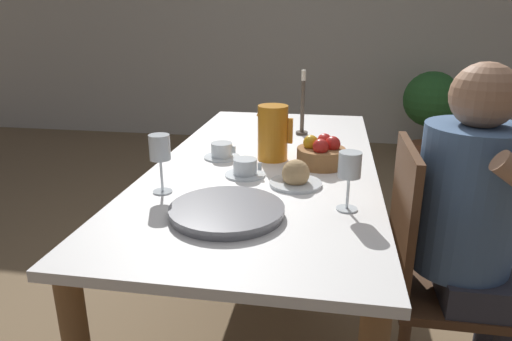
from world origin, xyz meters
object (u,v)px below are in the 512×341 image
(wine_glass_water, at_px, (160,150))
(fruit_bowl, at_px, (321,154))
(candlestick_tall, at_px, (302,110))
(chair_person_side, at_px, (435,273))
(potted_plant, at_px, (431,104))
(wine_glass_juice, at_px, (350,168))
(teacup_near_person, at_px, (245,168))
(bread_plate, at_px, (296,176))
(person_seated, at_px, (476,222))
(teacup_across, at_px, (222,151))
(red_pitcher, at_px, (273,133))
(serving_tray, at_px, (227,211))

(wine_glass_water, height_order, fruit_bowl, wine_glass_water)
(fruit_bowl, height_order, candlestick_tall, candlestick_tall)
(chair_person_side, height_order, potted_plant, chair_person_side)
(wine_glass_juice, distance_m, potted_plant, 3.24)
(wine_glass_juice, height_order, potted_plant, wine_glass_juice)
(wine_glass_water, bearing_deg, potted_plant, 64.50)
(teacup_near_person, bearing_deg, bread_plate, -20.15)
(candlestick_tall, bearing_deg, bread_plate, -87.60)
(person_seated, height_order, candlestick_tall, person_seated)
(wine_glass_water, bearing_deg, teacup_across, 75.99)
(red_pitcher, bearing_deg, chair_person_side, -33.23)
(wine_glass_juice, height_order, teacup_across, wine_glass_juice)
(person_seated, bearing_deg, candlestick_tall, -145.52)
(wine_glass_juice, bearing_deg, bread_plate, 132.73)
(wine_glass_juice, xyz_separation_m, bread_plate, (-0.17, 0.19, -0.10))
(wine_glass_juice, xyz_separation_m, teacup_near_person, (-0.37, 0.26, -0.11))
(person_seated, distance_m, potted_plant, 3.10)
(chair_person_side, xyz_separation_m, wine_glass_water, (-0.92, -0.04, 0.39))
(wine_glass_water, height_order, potted_plant, wine_glass_water)
(person_seated, xyz_separation_m, wine_glass_juice, (-0.40, -0.05, 0.17))
(person_seated, distance_m, bread_plate, 0.59)
(wine_glass_juice, distance_m, serving_tray, 0.39)
(serving_tray, bearing_deg, candlestick_tall, 81.72)
(chair_person_side, relative_size, wine_glass_water, 4.63)
(teacup_across, distance_m, fruit_bowl, 0.42)
(person_seated, bearing_deg, teacup_near_person, -105.43)
(chair_person_side, height_order, person_seated, person_seated)
(red_pitcher, height_order, wine_glass_juice, red_pitcher)
(chair_person_side, height_order, teacup_across, chair_person_side)
(teacup_across, height_order, bread_plate, bread_plate)
(teacup_near_person, xyz_separation_m, fruit_bowl, (0.28, 0.16, 0.02))
(teacup_near_person, height_order, potted_plant, potted_plant)
(person_seated, bearing_deg, serving_tray, -78.37)
(red_pitcher, height_order, fruit_bowl, red_pitcher)
(wine_glass_water, bearing_deg, person_seated, 0.20)
(red_pitcher, xyz_separation_m, serving_tray, (-0.06, -0.58, -0.10))
(chair_person_side, bearing_deg, person_seated, 67.78)
(chair_person_side, relative_size, serving_tray, 2.68)
(wine_glass_water, distance_m, potted_plant, 3.42)
(red_pitcher, relative_size, potted_plant, 0.27)
(teacup_across, xyz_separation_m, fruit_bowl, (0.41, -0.05, 0.02))
(person_seated, relative_size, red_pitcher, 5.27)
(chair_person_side, xyz_separation_m, potted_plant, (0.54, 3.03, 0.03))
(chair_person_side, xyz_separation_m, teacup_near_person, (-0.68, 0.17, 0.27))
(person_seated, xyz_separation_m, teacup_across, (-0.90, 0.42, 0.06))
(person_seated, bearing_deg, fruit_bowl, -127.39)
(wine_glass_water, distance_m, wine_glass_juice, 0.62)
(fruit_bowl, bearing_deg, wine_glass_water, -144.04)
(wine_glass_water, xyz_separation_m, serving_tray, (0.26, -0.15, -0.13))
(candlestick_tall, bearing_deg, wine_glass_juice, -77.47)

